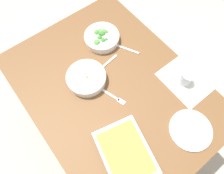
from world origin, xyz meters
TOP-DOWN VIEW (x-y plane):
  - ground_plane at (0.00, 0.00)m, footprint 6.00×6.00m
  - dining_table at (0.00, 0.00)m, footprint 1.20×0.90m
  - placemat at (0.23, 0.35)m, footprint 0.28×0.20m
  - stew_bowl at (-0.12, -0.09)m, footprint 0.22×0.22m
  - broccoli_bowl at (-0.30, 0.15)m, footprint 0.22×0.22m
  - baking_dish at (0.33, -0.18)m, footprint 0.34×0.28m
  - drink_cup at (0.23, 0.35)m, footprint 0.07×0.07m
  - side_plate at (0.44, 0.17)m, footprint 0.22×0.22m
  - spoon_by_stew at (-0.14, 0.04)m, footprint 0.04×0.18m
  - spoon_by_broccoli at (-0.18, 0.22)m, footprint 0.16×0.10m
  - fork_on_table at (0.05, -0.03)m, footprint 0.17×0.07m

SIDE VIEW (x-z plane):
  - ground_plane at x=0.00m, z-range 0.00..0.00m
  - dining_table at x=0.00m, z-range 0.28..1.02m
  - placemat at x=0.23m, z-range 0.74..0.74m
  - fork_on_table at x=0.05m, z-range 0.74..0.75m
  - spoon_by_stew at x=-0.14m, z-range 0.74..0.75m
  - spoon_by_broccoli at x=-0.18m, z-range 0.74..0.75m
  - side_plate at x=0.44m, z-range 0.74..0.75m
  - broccoli_bowl at x=-0.30m, z-range 0.74..0.80m
  - stew_bowl at x=-0.12m, z-range 0.74..0.80m
  - baking_dish at x=0.33m, z-range 0.74..0.80m
  - drink_cup at x=0.23m, z-range 0.74..0.82m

